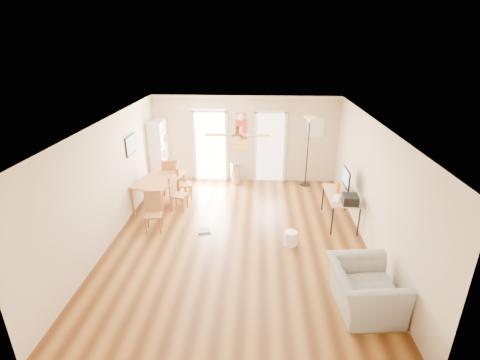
# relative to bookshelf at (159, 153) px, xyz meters

# --- Properties ---
(floor) EXTENTS (7.00, 7.00, 0.00)m
(floor) POSITION_rel_bookshelf_xyz_m (2.54, -3.10, -0.96)
(floor) COLOR brown
(floor) RESTS_ON ground
(ceiling) EXTENTS (5.50, 7.00, 0.00)m
(ceiling) POSITION_rel_bookshelf_xyz_m (2.54, -3.10, 1.64)
(ceiling) COLOR silver
(ceiling) RESTS_ON floor
(wall_back) EXTENTS (5.50, 0.04, 2.60)m
(wall_back) POSITION_rel_bookshelf_xyz_m (2.54, 0.40, 0.34)
(wall_back) COLOR beige
(wall_back) RESTS_ON floor
(wall_front) EXTENTS (5.50, 0.04, 2.60)m
(wall_front) POSITION_rel_bookshelf_xyz_m (2.54, -6.60, 0.34)
(wall_front) COLOR beige
(wall_front) RESTS_ON floor
(wall_left) EXTENTS (0.04, 7.00, 2.60)m
(wall_left) POSITION_rel_bookshelf_xyz_m (-0.21, -3.10, 0.34)
(wall_left) COLOR beige
(wall_left) RESTS_ON floor
(wall_right) EXTENTS (0.04, 7.00, 2.60)m
(wall_right) POSITION_rel_bookshelf_xyz_m (5.29, -3.10, 0.34)
(wall_right) COLOR beige
(wall_right) RESTS_ON floor
(crown_molding) EXTENTS (5.50, 7.00, 0.08)m
(crown_molding) POSITION_rel_bookshelf_xyz_m (2.54, -3.10, 1.60)
(crown_molding) COLOR white
(crown_molding) RESTS_ON wall_back
(kitchen_doorway) EXTENTS (0.90, 0.10, 2.10)m
(kitchen_doorway) POSITION_rel_bookshelf_xyz_m (1.49, 0.39, 0.09)
(kitchen_doorway) COLOR white
(kitchen_doorway) RESTS_ON wall_back
(bathroom_doorway) EXTENTS (0.80, 0.10, 2.10)m
(bathroom_doorway) POSITION_rel_bookshelf_xyz_m (3.29, 0.39, 0.09)
(bathroom_doorway) COLOR white
(bathroom_doorway) RESTS_ON wall_back
(wall_decal) EXTENTS (0.46, 0.03, 1.10)m
(wall_decal) POSITION_rel_bookshelf_xyz_m (2.41, 0.38, 0.59)
(wall_decal) COLOR red
(wall_decal) RESTS_ON wall_back
(ac_grille) EXTENTS (0.50, 0.04, 0.60)m
(ac_grille) POSITION_rel_bookshelf_xyz_m (4.59, 0.37, 0.74)
(ac_grille) COLOR white
(ac_grille) RESTS_ON wall_back
(framed_poster) EXTENTS (0.04, 0.66, 0.48)m
(framed_poster) POSITION_rel_bookshelf_xyz_m (-0.19, -1.70, 0.74)
(framed_poster) COLOR black
(framed_poster) RESTS_ON wall_left
(ceiling_fan) EXTENTS (1.24, 1.24, 0.20)m
(ceiling_fan) POSITION_rel_bookshelf_xyz_m (2.54, -3.40, 1.47)
(ceiling_fan) COLOR #593819
(ceiling_fan) RESTS_ON ceiling
(bookshelf) EXTENTS (0.64, 0.94, 1.92)m
(bookshelf) POSITION_rel_bookshelf_xyz_m (0.00, 0.00, 0.00)
(bookshelf) COLOR silver
(bookshelf) RESTS_ON floor
(dining_table) EXTENTS (1.22, 1.67, 0.75)m
(dining_table) POSITION_rel_bookshelf_xyz_m (0.39, -1.53, -0.58)
(dining_table) COLOR #A47535
(dining_table) RESTS_ON floor
(dining_chair_right_a) EXTENTS (0.48, 0.48, 0.92)m
(dining_chair_right_a) POSITION_rel_bookshelf_xyz_m (0.94, -1.08, -0.50)
(dining_chair_right_a) COLOR #A55F35
(dining_chair_right_a) RESTS_ON floor
(dining_chair_right_b) EXTENTS (0.43, 0.43, 0.90)m
(dining_chair_right_b) POSITION_rel_bookshelf_xyz_m (0.94, -1.77, -0.51)
(dining_chair_right_b) COLOR olive
(dining_chair_right_b) RESTS_ON floor
(dining_chair_near) EXTENTS (0.44, 0.44, 0.92)m
(dining_chair_near) POSITION_rel_bookshelf_xyz_m (0.59, -2.88, -0.50)
(dining_chair_near) COLOR #A46F35
(dining_chair_near) RESTS_ON floor
(dining_chair_far) EXTENTS (0.49, 0.49, 1.02)m
(dining_chair_far) POSITION_rel_bookshelf_xyz_m (0.47, -0.71, -0.45)
(dining_chair_far) COLOR brown
(dining_chair_far) RESTS_ON floor
(trash_can) EXTENTS (0.38, 0.38, 0.67)m
(trash_can) POSITION_rel_bookshelf_xyz_m (2.28, 0.07, -0.63)
(trash_can) COLOR silver
(trash_can) RESTS_ON floor
(torchiere_lamp) EXTENTS (0.42, 0.42, 2.08)m
(torchiere_lamp) POSITION_rel_bookshelf_xyz_m (4.37, 0.07, 0.08)
(torchiere_lamp) COLOR black
(torchiere_lamp) RESTS_ON floor
(computer_desk) EXTENTS (0.67, 1.34, 0.72)m
(computer_desk) POSITION_rel_bookshelf_xyz_m (4.90, -2.20, -0.60)
(computer_desk) COLOR tan
(computer_desk) RESTS_ON floor
(imac) EXTENTS (0.14, 0.64, 0.59)m
(imac) POSITION_rel_bookshelf_xyz_m (5.01, -2.08, 0.05)
(imac) COLOR black
(imac) RESTS_ON computer_desk
(keyboard) EXTENTS (0.27, 0.45, 0.02)m
(keyboard) POSITION_rel_bookshelf_xyz_m (4.74, -2.43, -0.24)
(keyboard) COLOR white
(keyboard) RESTS_ON computer_desk
(printer) EXTENTS (0.35, 0.40, 0.20)m
(printer) POSITION_rel_bookshelf_xyz_m (4.99, -2.68, -0.15)
(printer) COLOR black
(printer) RESTS_ON computer_desk
(orange_bottle) EXTENTS (0.11, 0.11, 0.26)m
(orange_bottle) POSITION_rel_bookshelf_xyz_m (4.84, -2.09, -0.11)
(orange_bottle) COLOR orange
(orange_bottle) RESTS_ON computer_desk
(wastebasket_a) EXTENTS (0.35, 0.35, 0.32)m
(wastebasket_a) POSITION_rel_bookshelf_xyz_m (3.66, -3.32, -0.80)
(wastebasket_a) COLOR white
(wastebasket_a) RESTS_ON floor
(wastebasket_b) EXTENTS (0.28, 0.28, 0.31)m
(wastebasket_b) POSITION_rel_bookshelf_xyz_m (4.52, -4.26, -0.81)
(wastebasket_b) COLOR white
(wastebasket_b) RESTS_ON floor
(floor_cloth) EXTENTS (0.31, 0.27, 0.04)m
(floor_cloth) POSITION_rel_bookshelf_xyz_m (1.73, -2.86, -0.94)
(floor_cloth) COLOR #A3A49E
(floor_cloth) RESTS_ON floor
(armchair) EXTENTS (1.12, 1.25, 0.76)m
(armchair) POSITION_rel_bookshelf_xyz_m (4.69, -5.18, -0.58)
(armchair) COLOR #959691
(armchair) RESTS_ON floor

